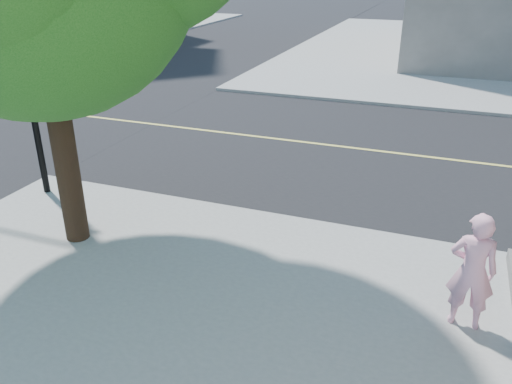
% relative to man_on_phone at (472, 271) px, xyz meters
% --- Properties ---
extents(ground, '(140.00, 140.00, 0.00)m').
position_rel_man_on_phone_xyz_m(ground, '(-7.75, 2.20, -0.94)').
color(ground, black).
rests_on(ground, ground).
extents(road_ew, '(140.00, 9.00, 0.01)m').
position_rel_man_on_phone_xyz_m(road_ew, '(-7.75, 6.70, -0.93)').
color(road_ew, black).
rests_on(road_ew, ground).
extents(sidewalk_nw, '(26.00, 25.00, 0.12)m').
position_rel_man_on_phone_xyz_m(sidewalk_nw, '(-30.75, 23.70, -0.88)').
color(sidewalk_nw, gray).
rests_on(sidewalk_nw, ground).
extents(man_on_phone, '(0.60, 0.39, 1.64)m').
position_rel_man_on_phone_xyz_m(man_on_phone, '(0.00, 0.00, 0.00)').
color(man_on_phone, '#EBA2C1').
rests_on(man_on_phone, sidewalk_se).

